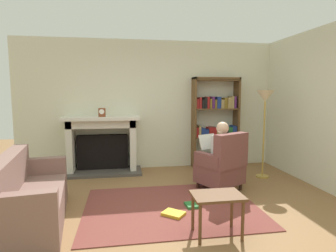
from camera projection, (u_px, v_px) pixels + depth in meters
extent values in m
plane|color=olive|center=(175.00, 217.00, 3.63)|extent=(14.00, 14.00, 0.00)
cube|color=beige|center=(153.00, 105.00, 5.98)|extent=(5.60, 0.10, 2.70)
cube|color=beige|center=(304.00, 107.00, 5.13)|extent=(0.10, 5.20, 2.70)
cube|color=brown|center=(171.00, 207.00, 3.93)|extent=(2.40, 1.80, 0.01)
cube|color=#4C4742|center=(103.00, 172.00, 5.60)|extent=(1.54, 0.64, 0.05)
cube|color=black|center=(103.00, 152.00, 5.77)|extent=(1.02, 0.20, 0.70)
cube|color=silver|center=(71.00, 147.00, 5.54)|extent=(0.12, 0.44, 1.08)
cube|color=silver|center=(133.00, 145.00, 5.73)|extent=(0.12, 0.44, 1.08)
cube|color=silver|center=(102.00, 123.00, 5.58)|extent=(1.34, 0.44, 0.16)
cube|color=silver|center=(101.00, 118.00, 5.51)|extent=(1.50, 0.56, 0.06)
cylinder|color=brown|center=(102.00, 112.00, 5.48)|extent=(0.14, 0.14, 0.17)
cylinder|color=white|center=(102.00, 112.00, 5.41)|extent=(0.10, 0.01, 0.10)
cube|color=brown|center=(194.00, 123.00, 5.95)|extent=(0.04, 0.32, 1.93)
cube|color=brown|center=(236.00, 122.00, 6.10)|extent=(0.04, 0.32, 1.93)
cube|color=brown|center=(216.00, 78.00, 5.92)|extent=(1.00, 0.32, 0.04)
cube|color=brown|center=(214.00, 164.00, 6.13)|extent=(0.96, 0.32, 0.02)
cube|color=#1E592D|center=(196.00, 159.00, 6.04)|extent=(0.04, 0.26, 0.24)
cube|color=#1E592D|center=(199.00, 159.00, 6.05)|extent=(0.09, 0.26, 0.21)
cube|color=#4C1E59|center=(203.00, 159.00, 6.07)|extent=(0.07, 0.26, 0.20)
cube|color=#1E592D|center=(205.00, 160.00, 6.08)|extent=(0.05, 0.26, 0.17)
cube|color=brown|center=(208.00, 159.00, 6.08)|extent=(0.05, 0.26, 0.22)
cube|color=navy|center=(210.00, 159.00, 6.09)|extent=(0.07, 0.26, 0.19)
cube|color=#997F4C|center=(214.00, 158.00, 6.10)|extent=(0.08, 0.26, 0.24)
cube|color=navy|center=(218.00, 159.00, 6.12)|extent=(0.08, 0.26, 0.18)
cube|color=#1E592D|center=(221.00, 159.00, 6.13)|extent=(0.04, 0.26, 0.19)
cube|color=#4C1E59|center=(222.00, 158.00, 6.14)|extent=(0.04, 0.26, 0.23)
cube|color=#997F4C|center=(225.00, 158.00, 6.15)|extent=(0.08, 0.26, 0.22)
cube|color=maroon|center=(229.00, 158.00, 6.16)|extent=(0.07, 0.26, 0.23)
cube|color=#4C1E59|center=(232.00, 158.00, 6.17)|extent=(0.07, 0.26, 0.21)
cube|color=brown|center=(215.00, 137.00, 6.06)|extent=(0.96, 0.32, 0.02)
cube|color=maroon|center=(196.00, 132.00, 5.97)|extent=(0.05, 0.26, 0.20)
cube|color=#997F4C|center=(199.00, 131.00, 5.98)|extent=(0.04, 0.26, 0.24)
cube|color=navy|center=(202.00, 132.00, 5.99)|extent=(0.09, 0.26, 0.18)
cube|color=navy|center=(206.00, 133.00, 6.01)|extent=(0.07, 0.26, 0.16)
cube|color=maroon|center=(210.00, 132.00, 6.02)|extent=(0.09, 0.26, 0.20)
cube|color=maroon|center=(213.00, 132.00, 6.03)|extent=(0.07, 0.26, 0.20)
cube|color=#997F4C|center=(217.00, 132.00, 6.05)|extent=(0.06, 0.26, 0.18)
cube|color=navy|center=(219.00, 131.00, 6.06)|extent=(0.05, 0.26, 0.20)
cube|color=navy|center=(222.00, 132.00, 6.07)|extent=(0.06, 0.26, 0.17)
cube|color=black|center=(225.00, 132.00, 6.08)|extent=(0.06, 0.26, 0.18)
cube|color=#1E592D|center=(229.00, 131.00, 6.09)|extent=(0.09, 0.26, 0.20)
cube|color=navy|center=(233.00, 131.00, 6.10)|extent=(0.09, 0.26, 0.22)
cube|color=brown|center=(216.00, 109.00, 5.99)|extent=(0.96, 0.32, 0.02)
cube|color=maroon|center=(197.00, 104.00, 5.90)|extent=(0.05, 0.26, 0.20)
cube|color=maroon|center=(199.00, 103.00, 5.91)|extent=(0.05, 0.26, 0.23)
cube|color=black|center=(202.00, 104.00, 5.92)|extent=(0.05, 0.26, 0.19)
cube|color=black|center=(204.00, 103.00, 5.93)|extent=(0.05, 0.26, 0.24)
cube|color=maroon|center=(207.00, 103.00, 5.94)|extent=(0.05, 0.26, 0.24)
cube|color=brown|center=(209.00, 104.00, 5.95)|extent=(0.04, 0.26, 0.20)
cube|color=#4C1E59|center=(212.00, 102.00, 5.95)|extent=(0.06, 0.26, 0.25)
cube|color=brown|center=(214.00, 104.00, 5.97)|extent=(0.04, 0.26, 0.19)
cube|color=navy|center=(217.00, 102.00, 5.97)|extent=(0.08, 0.26, 0.24)
cube|color=#997F4C|center=(221.00, 104.00, 5.99)|extent=(0.07, 0.26, 0.19)
cube|color=brown|center=(224.00, 103.00, 6.00)|extent=(0.06, 0.26, 0.22)
cube|color=#997F4C|center=(228.00, 103.00, 6.01)|extent=(0.08, 0.26, 0.23)
cube|color=#997F4C|center=(231.00, 102.00, 6.02)|extent=(0.05, 0.26, 0.26)
cube|color=#4C1E59|center=(233.00, 102.00, 6.03)|extent=(0.05, 0.26, 0.25)
cube|color=brown|center=(216.00, 80.00, 5.92)|extent=(0.96, 0.32, 0.02)
cylinder|color=#331E14|center=(219.00, 179.00, 5.02)|extent=(0.05, 0.05, 0.12)
cylinder|color=#331E14|center=(198.00, 185.00, 4.71)|extent=(0.05, 0.05, 0.12)
cylinder|color=#331E14|center=(240.00, 186.00, 4.63)|extent=(0.05, 0.05, 0.12)
cylinder|color=#331E14|center=(219.00, 193.00, 4.33)|extent=(0.05, 0.05, 0.12)
cube|color=brown|center=(219.00, 174.00, 4.65)|extent=(0.84, 0.83, 0.30)
cube|color=brown|center=(231.00, 151.00, 4.41)|extent=(0.64, 0.44, 0.55)
cube|color=brown|center=(231.00, 156.00, 4.78)|extent=(0.35, 0.53, 0.22)
cube|color=brown|center=(208.00, 161.00, 4.46)|extent=(0.35, 0.53, 0.22)
cube|color=silver|center=(222.00, 150.00, 4.56)|extent=(0.38, 0.32, 0.50)
sphere|color=#D8AD8C|center=(223.00, 128.00, 4.52)|extent=(0.20, 0.20, 0.20)
cube|color=#191E3F|center=(216.00, 159.00, 4.79)|extent=(0.29, 0.41, 0.12)
cube|color=#191E3F|center=(210.00, 161.00, 4.70)|extent=(0.29, 0.41, 0.12)
cylinder|color=#191E3F|center=(208.00, 172.00, 4.97)|extent=(0.10, 0.10, 0.42)
cylinder|color=#191E3F|center=(202.00, 173.00, 4.88)|extent=(0.10, 0.10, 0.42)
cube|color=white|center=(208.00, 142.00, 4.81)|extent=(0.37, 0.26, 0.25)
cube|color=#815F56|center=(34.00, 206.00, 3.47)|extent=(0.93, 1.78, 0.40)
cube|color=#815F56|center=(7.00, 175.00, 3.34)|extent=(0.43, 1.71, 0.45)
cube|color=#815F56|center=(20.00, 205.00, 2.70)|extent=(0.72, 0.26, 0.24)
cube|color=#815F56|center=(41.00, 166.00, 4.16)|extent=(0.72, 0.26, 0.24)
cube|color=brown|center=(217.00, 196.00, 3.10)|extent=(0.56, 0.39, 0.03)
cylinder|color=brown|center=(200.00, 224.00, 2.94)|extent=(0.04, 0.04, 0.45)
cylinder|color=brown|center=(243.00, 221.00, 3.02)|extent=(0.04, 0.04, 0.45)
cylinder|color=brown|center=(193.00, 212.00, 3.24)|extent=(0.04, 0.04, 0.45)
cylinder|color=brown|center=(232.00, 209.00, 3.32)|extent=(0.04, 0.04, 0.45)
cube|color=gold|center=(174.00, 214.00, 3.66)|extent=(0.34, 0.33, 0.04)
cube|color=#267233|center=(191.00, 205.00, 3.94)|extent=(0.18, 0.22, 0.03)
cylinder|color=#B7933F|center=(262.00, 176.00, 5.36)|extent=(0.24, 0.24, 0.03)
cylinder|color=#B7933F|center=(264.00, 139.00, 5.28)|extent=(0.03, 0.03, 1.42)
cone|color=beige|center=(265.00, 96.00, 5.19)|extent=(0.32, 0.32, 0.22)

